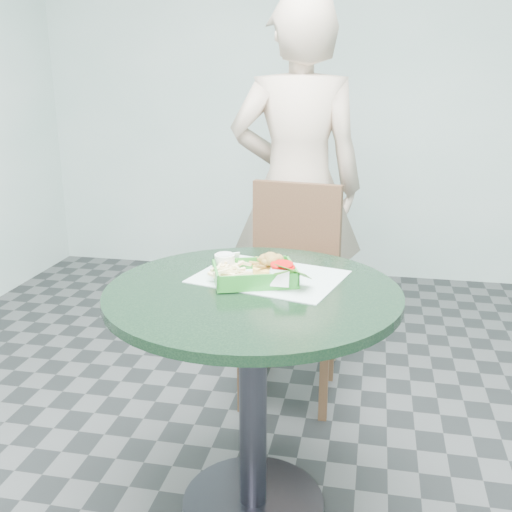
% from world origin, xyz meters
% --- Properties ---
extents(floor, '(4.00, 5.00, 0.02)m').
position_xyz_m(floor, '(0.00, 0.00, 0.00)').
color(floor, '#303335').
rests_on(floor, ground).
extents(wall_back, '(4.00, 0.04, 2.80)m').
position_xyz_m(wall_back, '(0.00, 2.50, 1.40)').
color(wall_back, silver).
rests_on(wall_back, ground).
extents(cafe_table, '(0.89, 0.89, 0.75)m').
position_xyz_m(cafe_table, '(0.00, 0.00, 0.58)').
color(cafe_table, '#2E2D35').
rests_on(cafe_table, floor).
extents(dining_chair, '(0.40, 0.40, 0.93)m').
position_xyz_m(dining_chair, '(0.01, 0.82, 0.53)').
color(dining_chair, '#391F10').
rests_on(dining_chair, floor).
extents(diner_person, '(0.79, 0.58, 1.99)m').
position_xyz_m(diner_person, '(-0.02, 1.14, 0.99)').
color(diner_person, '#BEA58D').
rests_on(diner_person, floor).
extents(placemat, '(0.51, 0.43, 0.00)m').
position_xyz_m(placemat, '(0.03, 0.11, 0.75)').
color(placemat, '#B1C8C0').
rests_on(placemat, cafe_table).
extents(food_basket, '(0.24, 0.18, 0.05)m').
position_xyz_m(food_basket, '(-0.01, 0.06, 0.77)').
color(food_basket, '#28892A').
rests_on(food_basket, placemat).
extents(crab_sandwich, '(0.11, 0.11, 0.07)m').
position_xyz_m(crab_sandwich, '(0.05, 0.09, 0.80)').
color(crab_sandwich, gold).
rests_on(crab_sandwich, food_basket).
extents(fries_pile, '(0.13, 0.14, 0.04)m').
position_xyz_m(fries_pile, '(-0.07, 0.09, 0.79)').
color(fries_pile, '#FFE59E').
rests_on(fries_pile, food_basket).
extents(sauce_ramekin, '(0.06, 0.06, 0.04)m').
position_xyz_m(sauce_ramekin, '(-0.09, 0.15, 0.80)').
color(sauce_ramekin, white).
rests_on(sauce_ramekin, food_basket).
extents(garnish_cup, '(0.12, 0.12, 0.05)m').
position_xyz_m(garnish_cup, '(0.08, 0.02, 0.79)').
color(garnish_cup, silver).
rests_on(garnish_cup, food_basket).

